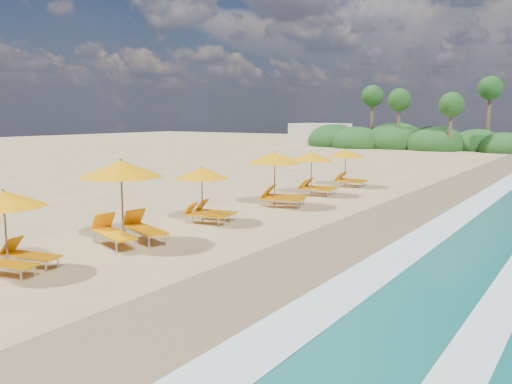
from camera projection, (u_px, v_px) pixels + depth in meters
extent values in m
plane|color=tan|center=(256.00, 226.00, 18.36)|extent=(160.00, 160.00, 0.00)
cube|color=#80694C|center=(363.00, 241.00, 16.15)|extent=(4.00, 160.00, 0.01)
cube|color=white|center=(411.00, 247.00, 15.32)|extent=(1.20, 160.00, 0.01)
cylinder|color=olive|center=(6.00, 232.00, 12.92)|extent=(0.05, 0.05, 1.99)
cone|color=#F69905|center=(3.00, 199.00, 12.80)|extent=(2.45, 2.45, 0.40)
sphere|color=olive|center=(3.00, 190.00, 12.77)|extent=(0.07, 0.07, 0.07)
cylinder|color=olive|center=(122.00, 202.00, 15.85)|extent=(0.06, 0.06, 2.47)
cone|color=#F69905|center=(121.00, 169.00, 15.70)|extent=(3.21, 3.21, 0.50)
sphere|color=olive|center=(121.00, 159.00, 15.66)|extent=(0.09, 0.09, 0.09)
cylinder|color=olive|center=(202.00, 195.00, 19.00)|extent=(0.05, 0.05, 1.95)
cone|color=#F69905|center=(202.00, 173.00, 18.89)|extent=(2.30, 2.30, 0.39)
sphere|color=olive|center=(202.00, 167.00, 18.85)|extent=(0.07, 0.07, 0.07)
cylinder|color=olive|center=(275.00, 180.00, 22.33)|extent=(0.06, 0.06, 2.26)
cone|color=#F69905|center=(275.00, 158.00, 22.19)|extent=(2.94, 2.94, 0.45)
sphere|color=olive|center=(275.00, 152.00, 22.16)|extent=(0.08, 0.08, 0.08)
cylinder|color=olive|center=(311.00, 174.00, 25.51)|extent=(0.05, 0.05, 2.04)
cone|color=#F69905|center=(311.00, 156.00, 25.38)|extent=(2.40, 2.40, 0.41)
sphere|color=olive|center=(312.00, 152.00, 25.35)|extent=(0.07, 0.07, 0.07)
cylinder|color=olive|center=(345.00, 168.00, 28.53)|extent=(0.05, 0.05, 1.98)
cone|color=#F69905|center=(346.00, 153.00, 28.41)|extent=(2.28, 2.28, 0.40)
sphere|color=olive|center=(346.00, 149.00, 28.38)|extent=(0.07, 0.07, 0.07)
ellipsoid|color=#163D14|center=(436.00, 144.00, 58.52)|extent=(6.40, 6.40, 4.16)
ellipsoid|color=#163D14|center=(395.00, 142.00, 62.09)|extent=(7.20, 7.20, 4.68)
ellipsoid|color=#163D14|center=(357.00, 143.00, 62.68)|extent=(6.00, 6.00, 3.90)
ellipsoid|color=#163D14|center=(477.00, 145.00, 57.96)|extent=(5.60, 5.60, 3.64)
ellipsoid|color=#163D14|center=(334.00, 141.00, 66.52)|extent=(6.60, 6.60, 4.29)
ellipsoid|color=#163D14|center=(504.00, 148.00, 54.67)|extent=(5.00, 5.00, 3.25)
cylinder|color=brown|center=(450.00, 128.00, 55.50)|extent=(0.36, 0.36, 5.00)
sphere|color=#163D14|center=(452.00, 104.00, 55.14)|extent=(2.60, 2.60, 2.60)
cylinder|color=brown|center=(398.00, 125.00, 59.59)|extent=(0.36, 0.36, 5.60)
sphere|color=#163D14|center=(399.00, 100.00, 59.19)|extent=(2.60, 2.60, 2.60)
cylinder|color=brown|center=(372.00, 122.00, 63.40)|extent=(0.36, 0.36, 6.20)
sphere|color=#163D14|center=(373.00, 96.00, 62.95)|extent=(2.60, 2.60, 2.60)
cylinder|color=brown|center=(489.00, 120.00, 57.00)|extent=(0.36, 0.36, 6.80)
sphere|color=#163D14|center=(491.00, 88.00, 56.50)|extent=(2.60, 2.60, 2.60)
cube|color=beige|center=(320.00, 134.00, 69.71)|extent=(7.00, 5.00, 2.80)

